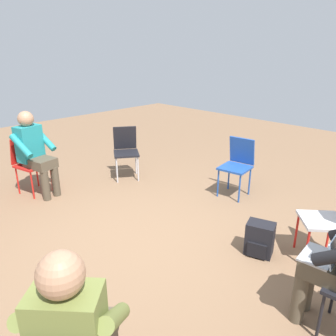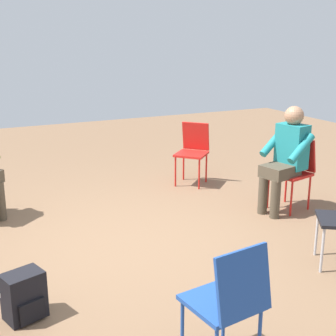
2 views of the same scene
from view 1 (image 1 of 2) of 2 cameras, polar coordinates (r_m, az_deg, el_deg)
ground_plane at (r=3.79m, az=-5.27°, el=-13.02°), size 14.00×14.00×0.00m
chair_east at (r=4.87m, az=12.02°, el=0.92°), size 0.48×0.45×0.85m
chair_southeast at (r=3.68m, az=26.44°, el=-7.43°), size 0.58×0.59×0.85m
chair_north at (r=5.28m, az=-23.07°, el=1.20°), size 0.48×0.51×0.85m
chair_northeast at (r=5.48m, az=-7.36°, el=3.36°), size 0.57×0.58×0.85m
person_in_olive at (r=1.94m, az=-15.58°, el=-25.89°), size 0.63×0.63×1.24m
person_in_teal at (r=5.09m, az=-22.26°, el=3.00°), size 0.57×0.57×1.24m
backpack_near_laptop_user at (r=3.67m, az=15.65°, el=-12.06°), size 0.30×0.33×0.36m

